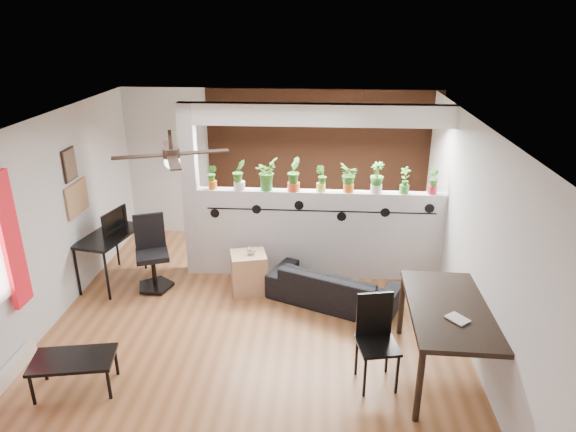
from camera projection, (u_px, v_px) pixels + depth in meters
The scene contains 29 objects.
room_shell at pixel (252, 234), 6.08m from camera, with size 6.30×7.10×2.90m.
partition_wall at pixel (320, 234), 7.65m from camera, with size 3.60×0.18×1.35m, color #BCBCC1.
ceiling_header at pixel (323, 115), 7.00m from camera, with size 3.60×0.18×0.30m, color white.
pier_column at pixel (191, 191), 7.55m from camera, with size 0.22×0.20×2.60m, color #BCBCC1.
brick_panel at pixel (322, 166), 8.79m from camera, with size 3.90×0.05×2.60m, color #A2532F.
vine_decal at pixel (320, 211), 7.42m from camera, with size 3.31×0.01×0.30m.
baseboard_heater at pixel (9, 374), 5.58m from camera, with size 0.08×1.00×0.18m, color silver.
corkboard at pixel (77, 198), 7.11m from camera, with size 0.03×0.60×0.45m, color #996E4A.
framed_art at pixel (70, 165), 6.88m from camera, with size 0.03×0.34×0.44m.
ceiling_fan at pixel (172, 157), 5.48m from camera, with size 1.19×1.19×0.43m.
potted_plant_0 at pixel (212, 176), 7.44m from camera, with size 0.22×0.20×0.37m.
potted_plant_1 at pixel (239, 174), 7.39m from camera, with size 0.30×0.28×0.45m.
potted_plant_2 at pixel (266, 174), 7.37m from camera, with size 0.25×0.29×0.47m.
potted_plant_3 at pixel (294, 174), 7.34m from camera, with size 0.23×0.27×0.49m.
potted_plant_4 at pixel (321, 178), 7.33m from camera, with size 0.22×0.19×0.38m.
potted_plant_5 at pixel (349, 177), 7.30m from camera, with size 0.18×0.22×0.42m.
potted_plant_6 at pixel (377, 177), 7.27m from camera, with size 0.29×0.28×0.44m.
potted_plant_7 at pixel (405, 179), 7.25m from camera, with size 0.24×0.23×0.39m.
potted_plant_8 at pixel (433, 180), 7.23m from camera, with size 0.20×0.22×0.37m.
sofa at pixel (333, 286), 7.04m from camera, with size 1.69×0.67×0.49m, color black.
cube_shelf at pixel (249, 273), 7.32m from camera, with size 0.48×0.43×0.59m, color tan.
cup at pixel (252, 251), 7.19m from camera, with size 0.12×0.12×0.09m, color gray.
computer_desk at pixel (109, 239), 7.44m from camera, with size 0.75×1.15×0.77m.
monitor at pixel (112, 225), 7.52m from camera, with size 0.05×0.32×0.18m, color black.
office_chair at pixel (152, 257), 7.38m from camera, with size 0.58×0.59×1.07m.
dining_table at pixel (454, 314), 5.44m from camera, with size 0.99×1.60×0.86m.
book at pixel (452, 321), 5.13m from camera, with size 0.16×0.22×0.02m, color gray.
folding_chair at pixel (376, 331), 5.43m from camera, with size 0.48×0.48×1.02m.
coffee_table at pixel (73, 362), 5.36m from camera, with size 0.91×0.61×0.39m.
Camera 1 is at (0.81, -5.53, 3.74)m, focal length 32.00 mm.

